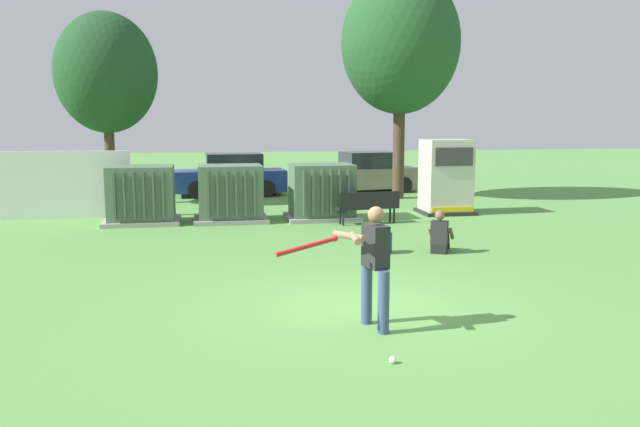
{
  "coord_description": "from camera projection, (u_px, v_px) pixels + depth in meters",
  "views": [
    {
      "loc": [
        -2.39,
        -9.38,
        2.94
      ],
      "look_at": [
        -0.02,
        3.5,
        1.0
      ],
      "focal_mm": 36.07,
      "sensor_mm": 36.0,
      "label": 1
    }
  ],
  "objects": [
    {
      "name": "backpack",
      "position": [
        385.0,
        243.0,
        14.15
      ],
      "size": [
        0.37,
        0.38,
        0.44
      ],
      "color": "#264C8C",
      "rests_on": "ground"
    },
    {
      "name": "ground_plane",
      "position": [
        362.0,
        309.0,
        9.98
      ],
      "size": [
        96.0,
        96.0,
        0.0
      ],
      "primitive_type": "plane",
      "color": "#5B9947"
    },
    {
      "name": "transformer_mid_east",
      "position": [
        322.0,
        192.0,
        18.88
      ],
      "size": [
        2.1,
        1.7,
        1.62
      ],
      "color": "#9E9B93",
      "rests_on": "ground"
    },
    {
      "name": "fence_panel",
      "position": [
        46.0,
        185.0,
        18.81
      ],
      "size": [
        4.8,
        0.12,
        2.0
      ],
      "primitive_type": "cube",
      "color": "white",
      "rests_on": "ground"
    },
    {
      "name": "sports_ball",
      "position": [
        393.0,
        360.0,
        7.77
      ],
      "size": [
        0.09,
        0.09,
        0.09
      ],
      "primitive_type": "sphere",
      "color": "white",
      "rests_on": "ground"
    },
    {
      "name": "parked_car_leftmost",
      "position": [
        231.0,
        176.0,
        24.76
      ],
      "size": [
        4.25,
        2.02,
        1.62
      ],
      "color": "navy",
      "rests_on": "ground"
    },
    {
      "name": "transformer_west",
      "position": [
        142.0,
        195.0,
        18.12
      ],
      "size": [
        2.1,
        1.7,
        1.62
      ],
      "color": "#9E9B93",
      "rests_on": "ground"
    },
    {
      "name": "seated_spectator",
      "position": [
        440.0,
        236.0,
        14.19
      ],
      "size": [
        0.68,
        0.79,
        0.96
      ],
      "color": "black",
      "rests_on": "ground"
    },
    {
      "name": "batter",
      "position": [
        372.0,
        261.0,
        8.93
      ],
      "size": [
        1.61,
        0.77,
        1.74
      ],
      "color": "#384C75",
      "rests_on": "ground"
    },
    {
      "name": "tree_left",
      "position": [
        106.0,
        73.0,
        21.55
      ],
      "size": [
        3.39,
        3.39,
        6.47
      ],
      "color": "#4C3828",
      "rests_on": "ground"
    },
    {
      "name": "parked_car_left_of_center",
      "position": [
        367.0,
        173.0,
        25.9
      ],
      "size": [
        4.39,
        2.34,
        1.62
      ],
      "color": "gray",
      "rests_on": "ground"
    },
    {
      "name": "park_bench",
      "position": [
        368.0,
        205.0,
        18.0
      ],
      "size": [
        1.84,
        0.62,
        0.92
      ],
      "color": "black",
      "rests_on": "ground"
    },
    {
      "name": "tree_center_left",
      "position": [
        400.0,
        44.0,
        23.11
      ],
      "size": [
        4.28,
        4.28,
        8.18
      ],
      "color": "#4C3828",
      "rests_on": "ground"
    },
    {
      "name": "transformer_mid_west",
      "position": [
        230.0,
        194.0,
        18.49
      ],
      "size": [
        2.1,
        1.7,
        1.62
      ],
      "color": "#9E9B93",
      "rests_on": "ground"
    },
    {
      "name": "generator_enclosure",
      "position": [
        446.0,
        177.0,
        19.96
      ],
      "size": [
        1.6,
        1.4,
        2.3
      ],
      "color": "#262626",
      "rests_on": "ground"
    }
  ]
}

